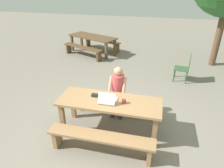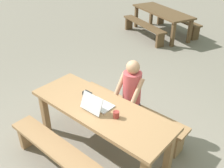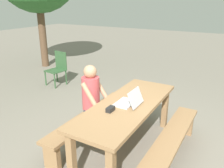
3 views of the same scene
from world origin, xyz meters
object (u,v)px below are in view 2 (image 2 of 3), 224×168
Objects in this scene: coffee_mug at (116,115)px; person_seated at (130,93)px; picnic_table_front at (100,114)px; small_pouch at (87,94)px; picnic_table_mid at (162,14)px; laptop at (97,104)px.

person_seated is (-0.26, 0.64, -0.10)m from coffee_mug.
picnic_table_front is 15.91× the size of small_pouch.
small_pouch is 0.06× the size of picnic_table_mid.
coffee_mug is (0.64, -0.11, 0.01)m from small_pouch.
picnic_table_front is 5.25m from picnic_table_mid.
small_pouch is at bearing 165.68° from picnic_table_front.
person_seated reaches higher than picnic_table_mid.
coffee_mug is 5.39m from picnic_table_mid.
small_pouch is 5.05m from picnic_table_mid.
laptop is 0.67m from person_seated.
person_seated is at bearing 112.34° from coffee_mug.
picnic_table_mid is (-2.02, 4.24, -0.06)m from person_seated.
coffee_mug is (0.32, 0.01, -0.01)m from laptop.
small_pouch reaches higher than picnic_table_front.
picnic_table_front is 6.11× the size of laptop.
person_seated is (0.04, 0.62, 0.06)m from picnic_table_front.
coffee_mug is at bearing -4.63° from picnic_table_front.
person_seated is (0.37, 0.53, -0.09)m from small_pouch.
laptop is at bearing -21.70° from small_pouch.
small_pouch is at bearing -48.53° from picnic_table_mid.
laptop is 2.60× the size of small_pouch.
small_pouch is at bearing -124.88° from person_seated.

